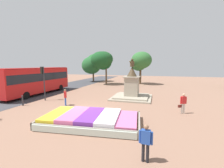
# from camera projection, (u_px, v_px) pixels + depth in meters

# --- Properties ---
(ground_plane) EXTENTS (89.18, 89.18, 0.00)m
(ground_plane) POSITION_uv_depth(u_px,v_px,m) (83.00, 111.00, 13.00)
(ground_plane) COLOR #8C6651
(flower_planter) EXTENTS (6.92, 4.33, 0.69)m
(flower_planter) POSITION_uv_depth(u_px,v_px,m) (90.00, 119.00, 10.18)
(flower_planter) COLOR #38281C
(flower_planter) RESTS_ON ground_plane
(statue_monument) EXTENTS (4.61, 4.61, 4.72)m
(statue_monument) POSITION_uv_depth(u_px,v_px,m) (132.00, 89.00, 17.89)
(statue_monument) COLOR gray
(statue_monument) RESTS_ON ground_plane
(traffic_light_mid_block) EXTENTS (0.41, 0.29, 3.79)m
(traffic_light_mid_block) POSITION_uv_depth(u_px,v_px,m) (43.00, 77.00, 16.60)
(traffic_light_mid_block) COLOR #2D2D33
(traffic_light_mid_block) RESTS_ON ground_plane
(city_bus) EXTENTS (2.57, 10.75, 3.59)m
(city_bus) POSITION_uv_depth(u_px,v_px,m) (37.00, 79.00, 20.30)
(city_bus) COLOR red
(city_bus) RESTS_ON ground_plane
(pedestrian_with_handbag) EXTENTS (0.69, 0.42, 1.68)m
(pedestrian_with_handbag) POSITION_uv_depth(u_px,v_px,m) (183.00, 102.00, 12.22)
(pedestrian_with_handbag) COLOR beige
(pedestrian_with_handbag) RESTS_ON ground_plane
(pedestrian_near_planter) EXTENTS (0.41, 0.46, 1.62)m
(pedestrian_near_planter) POSITION_uv_depth(u_px,v_px,m) (65.00, 96.00, 14.72)
(pedestrian_near_planter) COLOR #264CA5
(pedestrian_near_planter) RESTS_ON ground_plane
(pedestrian_crossing_plaza) EXTENTS (0.57, 0.25, 1.61)m
(pedestrian_crossing_plaza) POSITION_uv_depth(u_px,v_px,m) (146.00, 141.00, 6.08)
(pedestrian_crossing_plaza) COLOR black
(pedestrian_crossing_plaza) RESTS_ON ground_plane
(kerb_bollard_mid_b) EXTENTS (0.15, 0.15, 1.04)m
(kerb_bollard_mid_b) POSITION_uv_depth(u_px,v_px,m) (23.00, 100.00, 14.65)
(kerb_bollard_mid_b) COLOR #2D2D33
(kerb_bollard_mid_b) RESTS_ON ground_plane
(park_tree_far_left) EXTENTS (4.48, 4.76, 6.65)m
(park_tree_far_left) POSITION_uv_depth(u_px,v_px,m) (140.00, 61.00, 30.78)
(park_tree_far_left) COLOR #4C3823
(park_tree_far_left) RESTS_ON ground_plane
(park_tree_far_right) EXTENTS (4.38, 4.72, 6.68)m
(park_tree_far_right) POSITION_uv_depth(u_px,v_px,m) (102.00, 60.00, 30.29)
(park_tree_far_right) COLOR brown
(park_tree_far_right) RESTS_ON ground_plane
(park_tree_street_side) EXTENTS (4.79, 5.00, 6.56)m
(park_tree_street_side) POSITION_uv_depth(u_px,v_px,m) (94.00, 64.00, 35.50)
(park_tree_street_side) COLOR brown
(park_tree_street_side) RESTS_ON ground_plane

